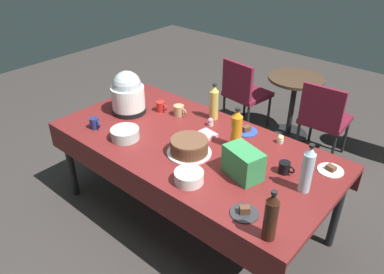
{
  "coord_description": "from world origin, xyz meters",
  "views": [
    {
      "loc": [
        1.57,
        -1.81,
        2.25
      ],
      "look_at": [
        0.0,
        0.0,
        0.8
      ],
      "focal_mm": 34.89,
      "sensor_mm": 36.0,
      "label": 1
    }
  ],
  "objects_px": {
    "slow_cooker": "(128,94)",
    "cupcake_cocoa": "(234,151)",
    "dessert_plate_white": "(331,170)",
    "cupcake_rose": "(280,139)",
    "soda_bottle_cola": "(271,217)",
    "maroon_chair_right": "(324,116)",
    "soda_bottle_orange_juice": "(236,129)",
    "soda_carton": "(243,163)",
    "cupcake_mint": "(210,122)",
    "glass_salad_bowl": "(125,134)",
    "frosted_layer_cake": "(189,147)",
    "coffee_mug_tan": "(179,110)",
    "maroon_chair_left": "(244,90)",
    "ceramic_snack_bowl": "(189,177)",
    "round_cafe_table": "(293,96)",
    "coffee_mug_black": "(285,168)",
    "potluck_table": "(192,149)",
    "soda_bottle_ginger_ale": "(214,103)",
    "dessert_plate_charcoal": "(245,212)",
    "soda_bottle_water": "(307,170)",
    "coffee_mug_red": "(161,106)",
    "dessert_plate_cobalt": "(246,131)",
    "coffee_mug_navy": "(95,123)"
  },
  "relations": [
    {
      "from": "cupcake_mint",
      "to": "soda_bottle_ginger_ale",
      "type": "xyz_separation_m",
      "value": [
        -0.05,
        0.11,
        0.12
      ]
    },
    {
      "from": "dessert_plate_cobalt",
      "to": "coffee_mug_tan",
      "type": "bearing_deg",
      "value": -166.86
    },
    {
      "from": "soda_bottle_orange_juice",
      "to": "coffee_mug_navy",
      "type": "bearing_deg",
      "value": -153.4
    },
    {
      "from": "frosted_layer_cake",
      "to": "glass_salad_bowl",
      "type": "height_order",
      "value": "frosted_layer_cake"
    },
    {
      "from": "potluck_table",
      "to": "cupcake_mint",
      "type": "relative_size",
      "value": 32.59
    },
    {
      "from": "soda_bottle_water",
      "to": "coffee_mug_red",
      "type": "xyz_separation_m",
      "value": [
        -1.45,
        0.19,
        -0.11
      ]
    },
    {
      "from": "soda_bottle_cola",
      "to": "maroon_chair_left",
      "type": "relative_size",
      "value": 0.37
    },
    {
      "from": "cupcake_rose",
      "to": "coffee_mug_navy",
      "type": "xyz_separation_m",
      "value": [
        -1.24,
        -0.78,
        0.01
      ]
    },
    {
      "from": "slow_cooker",
      "to": "cupcake_cocoa",
      "type": "bearing_deg",
      "value": 2.29
    },
    {
      "from": "cupcake_cocoa",
      "to": "soda_bottle_orange_juice",
      "type": "bearing_deg",
      "value": 119.27
    },
    {
      "from": "cupcake_mint",
      "to": "coffee_mug_black",
      "type": "xyz_separation_m",
      "value": [
        0.78,
        -0.18,
        0.01
      ]
    },
    {
      "from": "frosted_layer_cake",
      "to": "dessert_plate_charcoal",
      "type": "relative_size",
      "value": 1.91
    },
    {
      "from": "ceramic_snack_bowl",
      "to": "coffee_mug_black",
      "type": "relative_size",
      "value": 1.67
    },
    {
      "from": "cupcake_rose",
      "to": "soda_bottle_cola",
      "type": "bearing_deg",
      "value": -64.19
    },
    {
      "from": "dessert_plate_charcoal",
      "to": "cupcake_rose",
      "type": "bearing_deg",
      "value": 105.87
    },
    {
      "from": "potluck_table",
      "to": "soda_bottle_ginger_ale",
      "type": "height_order",
      "value": "soda_bottle_ginger_ale"
    },
    {
      "from": "cupcake_rose",
      "to": "maroon_chair_right",
      "type": "relative_size",
      "value": 0.08
    },
    {
      "from": "soda_bottle_orange_juice",
      "to": "coffee_mug_navy",
      "type": "relative_size",
      "value": 2.87
    },
    {
      "from": "round_cafe_table",
      "to": "soda_bottle_water",
      "type": "bearing_deg",
      "value": -61.51
    },
    {
      "from": "soda_bottle_cola",
      "to": "maroon_chair_right",
      "type": "distance_m",
      "value": 2.12
    },
    {
      "from": "dessert_plate_charcoal",
      "to": "coffee_mug_red",
      "type": "relative_size",
      "value": 1.45
    },
    {
      "from": "frosted_layer_cake",
      "to": "coffee_mug_tan",
      "type": "bearing_deg",
      "value": 139.61
    },
    {
      "from": "dessert_plate_cobalt",
      "to": "maroon_chair_left",
      "type": "bearing_deg",
      "value": 124.12
    },
    {
      "from": "dessert_plate_white",
      "to": "cupcake_cocoa",
      "type": "xyz_separation_m",
      "value": [
        -0.61,
        -0.27,
        0.02
      ]
    },
    {
      "from": "dessert_plate_cobalt",
      "to": "maroon_chair_right",
      "type": "xyz_separation_m",
      "value": [
        0.18,
        1.15,
        -0.27
      ]
    },
    {
      "from": "ceramic_snack_bowl",
      "to": "round_cafe_table",
      "type": "height_order",
      "value": "ceramic_snack_bowl"
    },
    {
      "from": "soda_bottle_cola",
      "to": "potluck_table",
      "type": "bearing_deg",
      "value": 153.95
    },
    {
      "from": "slow_cooker",
      "to": "soda_bottle_ginger_ale",
      "type": "bearing_deg",
      "value": 31.53
    },
    {
      "from": "dessert_plate_charcoal",
      "to": "dessert_plate_white",
      "type": "bearing_deg",
      "value": 74.4
    },
    {
      "from": "slow_cooker",
      "to": "coffee_mug_navy",
      "type": "xyz_separation_m",
      "value": [
        0.01,
        -0.37,
        -0.13
      ]
    },
    {
      "from": "ceramic_snack_bowl",
      "to": "cupcake_cocoa",
      "type": "bearing_deg",
      "value": 85.01
    },
    {
      "from": "dessert_plate_white",
      "to": "cupcake_rose",
      "type": "relative_size",
      "value": 2.59
    },
    {
      "from": "slow_cooker",
      "to": "coffee_mug_red",
      "type": "height_order",
      "value": "slow_cooker"
    },
    {
      "from": "cupcake_cocoa",
      "to": "round_cafe_table",
      "type": "distance_m",
      "value": 1.78
    },
    {
      "from": "cupcake_cocoa",
      "to": "coffee_mug_tan",
      "type": "xyz_separation_m",
      "value": [
        -0.71,
        0.2,
        0.01
      ]
    },
    {
      "from": "soda_bottle_orange_juice",
      "to": "soda_carton",
      "type": "bearing_deg",
      "value": -47.24
    },
    {
      "from": "dessert_plate_charcoal",
      "to": "maroon_chair_left",
      "type": "bearing_deg",
      "value": 123.74
    },
    {
      "from": "slow_cooker",
      "to": "dessert_plate_white",
      "type": "bearing_deg",
      "value": 10.59
    },
    {
      "from": "cupcake_rose",
      "to": "maroon_chair_right",
      "type": "xyz_separation_m",
      "value": [
        -0.1,
        1.12,
        -0.29
      ]
    },
    {
      "from": "coffee_mug_red",
      "to": "maroon_chair_right",
      "type": "bearing_deg",
      "value": 54.5
    },
    {
      "from": "soda_bottle_ginger_ale",
      "to": "potluck_table",
      "type": "bearing_deg",
      "value": -74.29
    },
    {
      "from": "glass_salad_bowl",
      "to": "soda_bottle_orange_juice",
      "type": "relative_size",
      "value": 0.68
    },
    {
      "from": "cupcake_mint",
      "to": "soda_bottle_cola",
      "type": "height_order",
      "value": "soda_bottle_cola"
    },
    {
      "from": "soda_bottle_orange_juice",
      "to": "maroon_chair_left",
      "type": "relative_size",
      "value": 0.38
    },
    {
      "from": "dessert_plate_white",
      "to": "maroon_chair_left",
      "type": "xyz_separation_m",
      "value": [
        -1.5,
        1.21,
        -0.27
      ]
    },
    {
      "from": "dessert_plate_cobalt",
      "to": "soda_bottle_cola",
      "type": "distance_m",
      "value": 1.13
    },
    {
      "from": "glass_salad_bowl",
      "to": "cupcake_mint",
      "type": "bearing_deg",
      "value": 58.21
    },
    {
      "from": "dessert_plate_charcoal",
      "to": "cupcake_cocoa",
      "type": "height_order",
      "value": "cupcake_cocoa"
    },
    {
      "from": "frosted_layer_cake",
      "to": "cupcake_rose",
      "type": "bearing_deg",
      "value": 52.85
    },
    {
      "from": "slow_cooker",
      "to": "ceramic_snack_bowl",
      "type": "relative_size",
      "value": 1.95
    }
  ]
}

